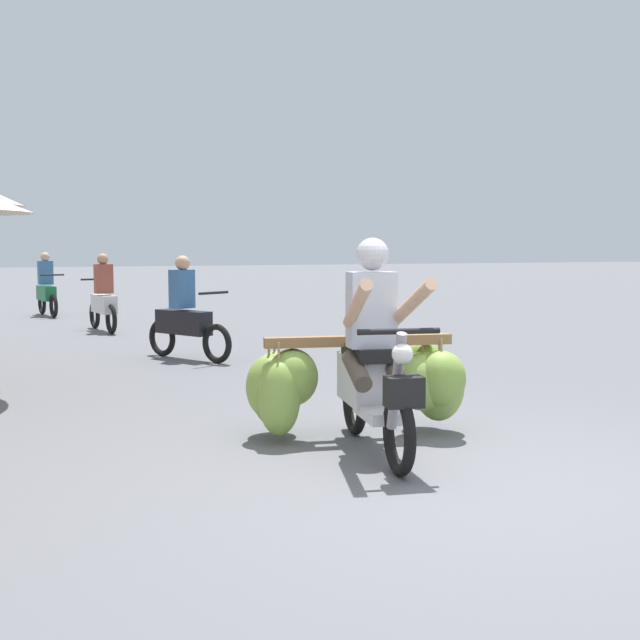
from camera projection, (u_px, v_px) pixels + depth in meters
name	position (u px, v px, depth m)	size (l,w,h in m)	color
ground_plane	(463.00, 485.00, 5.10)	(120.00, 120.00, 0.00)	slate
motorbike_main_loaded	(364.00, 377.00, 6.26)	(1.87, 1.90, 1.58)	black
motorbike_distant_ahead_left	(46.00, 290.00, 17.66)	(0.51, 1.62, 1.40)	black
motorbike_distant_ahead_right	(185.00, 317.00, 10.80)	(0.86, 1.48, 1.40)	black
motorbike_distant_far_ahead	(103.00, 300.00, 14.34)	(0.50, 1.62, 1.40)	black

